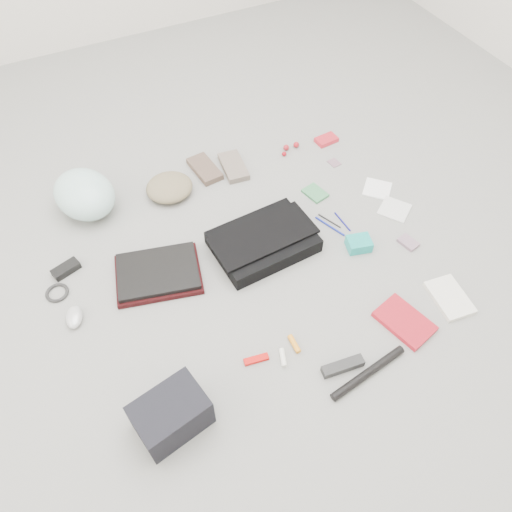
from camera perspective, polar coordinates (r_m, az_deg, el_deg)
name	(u,v)px	position (r m, az deg, el deg)	size (l,w,h in m)	color
ground_plane	(256,264)	(2.05, 0.00, -0.87)	(4.00, 4.00, 0.00)	gray
messenger_bag	(263,242)	(2.08, 0.82, 1.64)	(0.40, 0.29, 0.07)	black
bag_flap	(263,236)	(2.05, 0.84, 2.35)	(0.43, 0.20, 0.01)	black
laptop_sleeve	(159,275)	(2.04, -11.08, -2.10)	(0.34, 0.25, 0.02)	black
laptop	(158,271)	(2.02, -11.17, -1.73)	(0.32, 0.23, 0.02)	black
bike_helmet	(84,194)	(2.31, -19.01, 6.69)	(0.24, 0.30, 0.18)	#C8F8F1
beanie	(169,187)	(2.33, -9.87, 7.74)	(0.21, 0.20, 0.07)	#7F7052
mitten_left	(205,169)	(2.43, -5.88, 9.88)	(0.10, 0.20, 0.03)	brown
mitten_right	(233,167)	(2.43, -2.59, 10.18)	(0.10, 0.20, 0.03)	#7A6B5F
power_brick	(66,269)	(2.15, -20.89, -1.40)	(0.11, 0.05, 0.03)	black
cable_coil	(57,293)	(2.10, -21.78, -3.92)	(0.09, 0.09, 0.01)	black
mouse	(74,317)	(2.00, -20.06, -6.55)	(0.06, 0.10, 0.04)	silver
camera_bag	(171,415)	(1.68, -9.67, -17.45)	(0.23, 0.16, 0.15)	black
multitool	(256,359)	(1.81, 0.03, -11.73)	(0.09, 0.02, 0.01)	#C50906
toiletry_tube_white	(283,357)	(1.81, 3.10, -11.51)	(0.02, 0.02, 0.07)	white
toiletry_tube_orange	(294,344)	(1.84, 4.39, -9.98)	(0.02, 0.02, 0.07)	orange
u_lock	(343,366)	(1.82, 9.88, -12.30)	(0.15, 0.04, 0.03)	black
bike_pump	(368,373)	(1.82, 12.70, -12.88)	(0.03, 0.03, 0.32)	black
book_red	(404,321)	(1.96, 16.60, -7.18)	(0.14, 0.21, 0.02)	red
book_white	(450,298)	(2.08, 21.24, -4.45)	(0.12, 0.19, 0.02)	silver
notepad	(315,193)	(2.33, 6.76, 7.15)	(0.08, 0.11, 0.01)	#3B7E4E
pen_blue	(330,226)	(2.20, 8.44, 3.39)	(0.01, 0.01, 0.16)	#172399
pen_black	(329,221)	(2.22, 8.40, 4.00)	(0.01, 0.01, 0.12)	black
pen_navy	(342,222)	(2.22, 9.85, 3.89)	(0.01, 0.01, 0.12)	navy
accordion_wallet	(359,244)	(2.13, 11.67, 1.38)	(0.10, 0.08, 0.05)	#19ABA1
card_deck	(408,242)	(2.20, 17.00, 1.49)	(0.06, 0.08, 0.02)	gray
napkin_top	(377,189)	(2.40, 13.69, 7.46)	(0.12, 0.12, 0.01)	white
napkin_bottom	(394,209)	(2.33, 15.54, 5.16)	(0.12, 0.12, 0.01)	silver
lollipop_a	(284,154)	(2.51, 3.23, 11.58)	(0.02, 0.02, 0.02)	#A00B16
lollipop_b	(286,147)	(2.54, 3.47, 12.28)	(0.03, 0.03, 0.03)	#A41B23
lollipop_c	(296,145)	(2.56, 4.62, 12.56)	(0.03, 0.03, 0.03)	#A4151D
altoids_tin	(326,140)	(2.61, 8.04, 13.02)	(0.11, 0.07, 0.02)	red
stamp_sheet	(334,163)	(2.50, 8.92, 10.49)	(0.05, 0.06, 0.00)	gray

